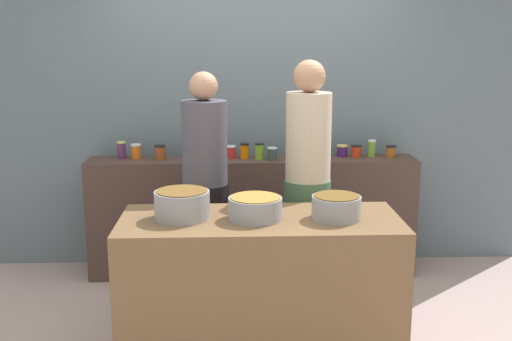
# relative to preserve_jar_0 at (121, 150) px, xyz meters

# --- Properties ---
(ground) EXTENTS (12.00, 12.00, 0.00)m
(ground) POSITION_rel_preserve_jar_0_xyz_m (1.07, -1.16, -1.06)
(ground) COLOR #AA8F90
(storefront_wall) EXTENTS (4.80, 0.12, 3.00)m
(storefront_wall) POSITION_rel_preserve_jar_0_xyz_m (1.07, 0.29, 0.44)
(storefront_wall) COLOR slate
(storefront_wall) RESTS_ON ground
(display_shelf) EXTENTS (2.70, 0.36, 0.99)m
(display_shelf) POSITION_rel_preserve_jar_0_xyz_m (1.07, -0.06, -0.56)
(display_shelf) COLOR #46322D
(display_shelf) RESTS_ON ground
(prep_table) EXTENTS (1.70, 0.70, 0.90)m
(prep_table) POSITION_rel_preserve_jar_0_xyz_m (1.07, -1.46, -0.61)
(prep_table) COLOR brown
(prep_table) RESTS_ON ground
(preserve_jar_0) EXTENTS (0.07, 0.07, 0.14)m
(preserve_jar_0) POSITION_rel_preserve_jar_0_xyz_m (0.00, 0.00, 0.00)
(preserve_jar_0) COLOR #502753
(preserve_jar_0) RESTS_ON display_shelf
(preserve_jar_1) EXTENTS (0.08, 0.08, 0.12)m
(preserve_jar_1) POSITION_rel_preserve_jar_0_xyz_m (0.12, -0.00, -0.01)
(preserve_jar_1) COLOR #D15C15
(preserve_jar_1) RESTS_ON display_shelf
(preserve_jar_2) EXTENTS (0.09, 0.09, 0.12)m
(preserve_jar_2) POSITION_rel_preserve_jar_0_xyz_m (0.32, -0.07, -0.01)
(preserve_jar_2) COLOR brown
(preserve_jar_2) RESTS_ON display_shelf
(preserve_jar_3) EXTENTS (0.07, 0.07, 0.12)m
(preserve_jar_3) POSITION_rel_preserve_jar_0_xyz_m (0.54, -0.01, -0.01)
(preserve_jar_3) COLOR #4D1348
(preserve_jar_3) RESTS_ON display_shelf
(preserve_jar_4) EXTENTS (0.08, 0.08, 0.13)m
(preserve_jar_4) POSITION_rel_preserve_jar_0_xyz_m (0.70, -0.07, -0.00)
(preserve_jar_4) COLOR red
(preserve_jar_4) RESTS_ON display_shelf
(preserve_jar_5) EXTENTS (0.08, 0.08, 0.10)m
(preserve_jar_5) POSITION_rel_preserve_jar_0_xyz_m (0.90, -0.02, -0.02)
(preserve_jar_5) COLOR #B52822
(preserve_jar_5) RESTS_ON display_shelf
(preserve_jar_6) EXTENTS (0.07, 0.07, 0.13)m
(preserve_jar_6) POSITION_rel_preserve_jar_0_xyz_m (1.01, -0.05, -0.01)
(preserve_jar_6) COLOR #D96508
(preserve_jar_6) RESTS_ON display_shelf
(preserve_jar_7) EXTENTS (0.08, 0.08, 0.13)m
(preserve_jar_7) POSITION_rel_preserve_jar_0_xyz_m (1.13, -0.09, -0.00)
(preserve_jar_7) COLOR #649927
(preserve_jar_7) RESTS_ON display_shelf
(preserve_jar_8) EXTENTS (0.08, 0.08, 0.11)m
(preserve_jar_8) POSITION_rel_preserve_jar_0_xyz_m (1.23, -0.13, -0.02)
(preserve_jar_8) COLOR #2F423B
(preserve_jar_8) RESTS_ON display_shelf
(preserve_jar_9) EXTENTS (0.08, 0.08, 0.12)m
(preserve_jar_9) POSITION_rel_preserve_jar_0_xyz_m (1.44, -0.05, -0.01)
(preserve_jar_9) COLOR #BF3D0B
(preserve_jar_9) RESTS_ON display_shelf
(preserve_jar_10) EXTENTS (0.09, 0.09, 0.10)m
(preserve_jar_10) POSITION_rel_preserve_jar_0_xyz_m (1.83, 0.01, -0.02)
(preserve_jar_10) COLOR #3F1850
(preserve_jar_10) RESTS_ON display_shelf
(preserve_jar_11) EXTENTS (0.09, 0.09, 0.10)m
(preserve_jar_11) POSITION_rel_preserve_jar_0_xyz_m (1.94, -0.02, -0.02)
(preserve_jar_11) COLOR #BA2F13
(preserve_jar_11) RESTS_ON display_shelf
(preserve_jar_12) EXTENTS (0.07, 0.07, 0.14)m
(preserve_jar_12) POSITION_rel_preserve_jar_0_xyz_m (2.08, 0.00, -0.00)
(preserve_jar_12) COLOR olive
(preserve_jar_12) RESTS_ON display_shelf
(preserve_jar_13) EXTENTS (0.08, 0.08, 0.10)m
(preserve_jar_13) POSITION_rel_preserve_jar_0_xyz_m (2.23, -0.04, -0.02)
(preserve_jar_13) COLOR #974F19
(preserve_jar_13) RESTS_ON display_shelf
(cooking_pot_left) EXTENTS (0.33, 0.33, 0.17)m
(cooking_pot_left) POSITION_rel_preserve_jar_0_xyz_m (0.61, -1.45, -0.07)
(cooking_pot_left) COLOR gray
(cooking_pot_left) RESTS_ON prep_table
(cooking_pot_center) EXTENTS (0.32, 0.32, 0.14)m
(cooking_pot_center) POSITION_rel_preserve_jar_0_xyz_m (1.04, -1.48, -0.09)
(cooking_pot_center) COLOR gray
(cooking_pot_center) RESTS_ON prep_table
(cooking_pot_right) EXTENTS (0.30, 0.30, 0.15)m
(cooking_pot_right) POSITION_rel_preserve_jar_0_xyz_m (1.53, -1.49, -0.09)
(cooking_pot_right) COLOR gray
(cooking_pot_right) RESTS_ON prep_table
(cook_with_tongs) EXTENTS (0.33, 0.33, 1.74)m
(cook_with_tongs) POSITION_rel_preserve_jar_0_xyz_m (0.72, -0.79, -0.26)
(cook_with_tongs) COLOR black
(cook_with_tongs) RESTS_ON ground
(cook_in_cap) EXTENTS (0.33, 0.33, 1.82)m
(cook_in_cap) POSITION_rel_preserve_jar_0_xyz_m (1.43, -0.86, -0.22)
(cook_in_cap) COLOR #3F6043
(cook_in_cap) RESTS_ON ground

